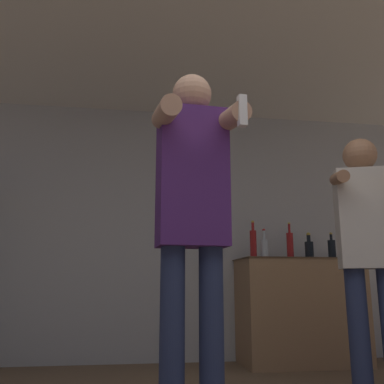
{
  "coord_description": "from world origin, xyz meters",
  "views": [
    {
      "loc": [
        -0.4,
        -1.04,
        0.71
      ],
      "look_at": [
        -0.11,
        0.94,
        1.15
      ],
      "focal_mm": 40.0,
      "sensor_mm": 36.0,
      "label": 1
    }
  ],
  "objects_px": {
    "bottle_clear_vodka": "(290,244)",
    "bottle_short_whiskey": "(253,243)",
    "bottle_tall_gin": "(309,248)",
    "bottle_red_label": "(264,247)",
    "bottle_amber_bourbon": "(332,249)",
    "person_woman_foreground": "(193,210)",
    "person_man_side": "(368,244)"
  },
  "relations": [
    {
      "from": "bottle_clear_vodka",
      "to": "bottle_short_whiskey",
      "type": "bearing_deg",
      "value": 180.0
    },
    {
      "from": "bottle_clear_vodka",
      "to": "bottle_tall_gin",
      "type": "bearing_deg",
      "value": 0.0
    },
    {
      "from": "bottle_short_whiskey",
      "to": "bottle_red_label",
      "type": "xyz_separation_m",
      "value": [
        0.11,
        0.0,
        -0.04
      ]
    },
    {
      "from": "bottle_amber_bourbon",
      "to": "person_woman_foreground",
      "type": "relative_size",
      "value": 0.15
    },
    {
      "from": "bottle_tall_gin",
      "to": "bottle_clear_vodka",
      "type": "xyz_separation_m",
      "value": [
        -0.19,
        0.0,
        0.04
      ]
    },
    {
      "from": "bottle_tall_gin",
      "to": "person_man_side",
      "type": "height_order",
      "value": "person_man_side"
    },
    {
      "from": "bottle_amber_bourbon",
      "to": "bottle_clear_vodka",
      "type": "relative_size",
      "value": 0.74
    },
    {
      "from": "bottle_red_label",
      "to": "bottle_clear_vodka",
      "type": "distance_m",
      "value": 0.26
    },
    {
      "from": "person_woman_foreground",
      "to": "person_man_side",
      "type": "height_order",
      "value": "person_woman_foreground"
    },
    {
      "from": "bottle_short_whiskey",
      "to": "person_woman_foreground",
      "type": "xyz_separation_m",
      "value": [
        -0.88,
        -1.98,
        -0.06
      ]
    },
    {
      "from": "bottle_tall_gin",
      "to": "person_man_side",
      "type": "bearing_deg",
      "value": -100.53
    },
    {
      "from": "person_man_side",
      "to": "bottle_short_whiskey",
      "type": "bearing_deg",
      "value": 100.34
    },
    {
      "from": "bottle_amber_bourbon",
      "to": "bottle_red_label",
      "type": "relative_size",
      "value": 0.91
    },
    {
      "from": "bottle_clear_vodka",
      "to": "person_man_side",
      "type": "xyz_separation_m",
      "value": [
        -0.09,
        -1.51,
        -0.14
      ]
    },
    {
      "from": "bottle_tall_gin",
      "to": "person_woman_foreground",
      "type": "relative_size",
      "value": 0.14
    },
    {
      "from": "person_woman_foreground",
      "to": "bottle_amber_bourbon",
      "type": "bearing_deg",
      "value": 49.93
    },
    {
      "from": "bottle_amber_bourbon",
      "to": "person_woman_foreground",
      "type": "height_order",
      "value": "person_woman_foreground"
    },
    {
      "from": "bottle_clear_vodka",
      "to": "person_man_side",
      "type": "relative_size",
      "value": 0.21
    },
    {
      "from": "bottle_tall_gin",
      "to": "bottle_short_whiskey",
      "type": "height_order",
      "value": "bottle_short_whiskey"
    },
    {
      "from": "bottle_short_whiskey",
      "to": "bottle_red_label",
      "type": "relative_size",
      "value": 1.27
    },
    {
      "from": "person_woman_foreground",
      "to": "bottle_tall_gin",
      "type": "bearing_deg",
      "value": 54.11
    },
    {
      "from": "person_man_side",
      "to": "bottle_clear_vodka",
      "type": "bearing_deg",
      "value": 86.63
    },
    {
      "from": "bottle_clear_vodka",
      "to": "person_man_side",
      "type": "distance_m",
      "value": 1.52
    },
    {
      "from": "bottle_short_whiskey",
      "to": "bottle_red_label",
      "type": "bearing_deg",
      "value": 0.0
    },
    {
      "from": "bottle_red_label",
      "to": "bottle_clear_vodka",
      "type": "xyz_separation_m",
      "value": [
        0.26,
        -0.0,
        0.03
      ]
    },
    {
      "from": "bottle_red_label",
      "to": "person_man_side",
      "type": "distance_m",
      "value": 1.52
    },
    {
      "from": "bottle_red_label",
      "to": "person_man_side",
      "type": "xyz_separation_m",
      "value": [
        0.17,
        -1.51,
        -0.11
      ]
    },
    {
      "from": "bottle_amber_bourbon",
      "to": "bottle_clear_vodka",
      "type": "distance_m",
      "value": 0.43
    },
    {
      "from": "bottle_tall_gin",
      "to": "person_woman_foreground",
      "type": "xyz_separation_m",
      "value": [
        -1.43,
        -1.98,
        -0.01
      ]
    },
    {
      "from": "bottle_tall_gin",
      "to": "person_woman_foreground",
      "type": "distance_m",
      "value": 2.44
    },
    {
      "from": "bottle_tall_gin",
      "to": "person_man_side",
      "type": "distance_m",
      "value": 1.54
    },
    {
      "from": "bottle_amber_bourbon",
      "to": "bottle_clear_vodka",
      "type": "xyz_separation_m",
      "value": [
        -0.42,
        0.0,
        0.03
      ]
    }
  ]
}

